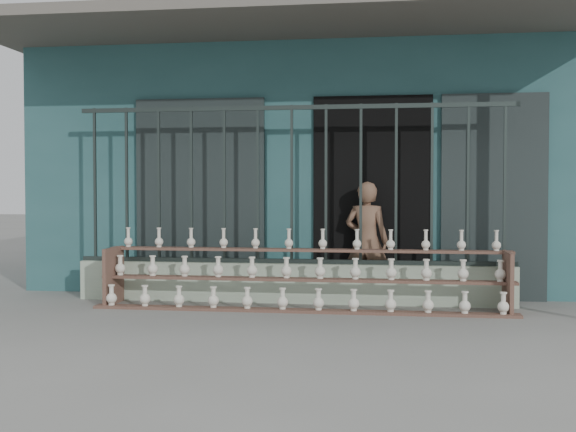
# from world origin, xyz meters

# --- Properties ---
(ground) EXTENTS (60.00, 60.00, 0.00)m
(ground) POSITION_xyz_m (0.00, 0.00, 0.00)
(ground) COLOR slate
(workshop_building) EXTENTS (7.40, 6.60, 3.21)m
(workshop_building) POSITION_xyz_m (0.00, 4.23, 1.62)
(workshop_building) COLOR #295557
(workshop_building) RESTS_ON ground
(parapet_wall) EXTENTS (5.00, 0.20, 0.45)m
(parapet_wall) POSITION_xyz_m (0.00, 1.30, 0.23)
(parapet_wall) COLOR #A6BAA0
(parapet_wall) RESTS_ON ground
(security_fence) EXTENTS (5.00, 0.04, 1.80)m
(security_fence) POSITION_xyz_m (-0.00, 1.30, 1.35)
(security_fence) COLOR #283330
(security_fence) RESTS_ON parapet_wall
(shelf_rack) EXTENTS (4.50, 0.68, 0.85)m
(shelf_rack) POSITION_xyz_m (0.18, 0.89, 0.36)
(shelf_rack) COLOR brown
(shelf_rack) RESTS_ON ground
(elderly_woman) EXTENTS (0.56, 0.43, 1.38)m
(elderly_woman) POSITION_xyz_m (0.84, 1.55, 0.69)
(elderly_woman) COLOR brown
(elderly_woman) RESTS_ON ground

